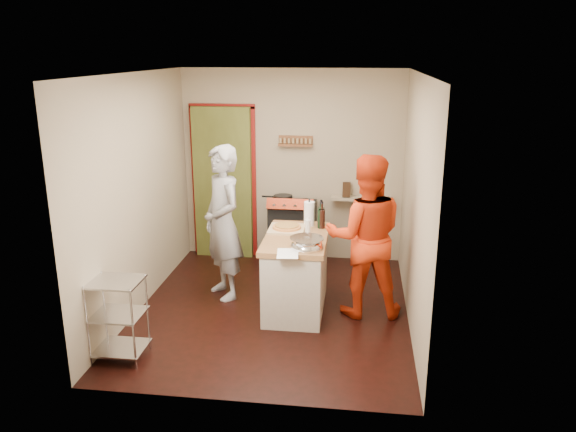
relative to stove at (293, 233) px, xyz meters
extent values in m
plane|color=black|center=(-0.05, -1.42, -0.45)|extent=(3.50, 3.50, 0.00)
cube|color=gray|center=(-0.05, 0.33, 0.85)|extent=(3.00, 0.04, 2.60)
cube|color=#565B23|center=(-1.00, 0.38, 0.60)|extent=(0.80, 0.40, 2.10)
cube|color=maroon|center=(-1.42, 0.31, 0.60)|extent=(0.06, 0.06, 2.10)
cube|color=maroon|center=(-0.58, 0.31, 0.60)|extent=(0.06, 0.06, 2.10)
cube|color=maroon|center=(-1.00, 0.31, 1.65)|extent=(0.90, 0.06, 0.06)
cube|color=brown|center=(0.00, 0.28, 1.15)|extent=(0.46, 0.09, 0.03)
cube|color=brown|center=(0.00, 0.32, 1.21)|extent=(0.46, 0.02, 0.12)
cube|color=olive|center=(0.00, 0.28, 1.21)|extent=(0.42, 0.04, 0.07)
cube|color=gray|center=(0.90, 0.23, 0.45)|extent=(0.80, 0.18, 0.04)
cube|color=black|center=(0.70, 0.23, 0.57)|extent=(0.10, 0.14, 0.22)
cube|color=gray|center=(-1.55, -1.42, 0.85)|extent=(0.04, 3.50, 2.60)
cube|color=gray|center=(1.45, -1.42, 0.85)|extent=(0.04, 3.50, 2.60)
cube|color=white|center=(-0.05, -1.42, 2.16)|extent=(3.00, 3.50, 0.02)
cube|color=black|center=(0.00, 0.01, -0.05)|extent=(0.60, 0.55, 0.80)
cube|color=black|center=(0.00, 0.01, 0.38)|extent=(0.60, 0.55, 0.06)
cube|color=maroon|center=(0.00, -0.27, 0.47)|extent=(0.60, 0.15, 0.17)
cylinder|color=black|center=(-0.15, 0.14, 0.46)|extent=(0.26, 0.26, 0.05)
cylinder|color=silver|center=(-1.55, -2.80, -0.05)|extent=(0.02, 0.02, 0.80)
cylinder|color=silver|center=(-1.11, -2.80, -0.05)|extent=(0.02, 0.02, 0.80)
cylinder|color=silver|center=(-1.55, -2.44, -0.05)|extent=(0.02, 0.02, 0.80)
cylinder|color=silver|center=(-1.11, -2.44, -0.05)|extent=(0.02, 0.02, 0.80)
cube|color=silver|center=(-1.33, -2.62, -0.35)|extent=(0.48, 0.40, 0.02)
cube|color=silver|center=(-1.33, -2.62, 0.00)|extent=(0.48, 0.40, 0.02)
cube|color=silver|center=(-1.33, -2.62, 0.33)|extent=(0.48, 0.40, 0.02)
cube|color=#B8B09D|center=(0.21, -1.36, -0.04)|extent=(0.62, 1.09, 0.81)
cube|color=#A46E3E|center=(0.21, -1.36, 0.39)|extent=(0.68, 1.15, 0.06)
cube|color=tan|center=(0.08, -1.16, 0.43)|extent=(0.40, 0.40, 0.02)
cylinder|color=#DE8D45|center=(0.08, -1.16, 0.46)|extent=(0.32, 0.32, 0.02)
ellipsoid|color=silver|center=(0.36, -1.73, 0.47)|extent=(0.35, 0.35, 0.11)
cylinder|color=white|center=(0.31, -0.95, 0.56)|extent=(0.12, 0.12, 0.28)
cylinder|color=silver|center=(0.33, -1.29, 0.50)|extent=(0.06, 0.06, 0.17)
cube|color=white|center=(0.18, -1.92, 0.42)|extent=(0.24, 0.32, 0.00)
cylinder|color=black|center=(0.45, -0.96, 0.57)|extent=(0.08, 0.08, 0.31)
cylinder|color=black|center=(0.46, -1.04, 0.57)|extent=(0.08, 0.08, 0.31)
cylinder|color=black|center=(0.45, -1.03, 0.57)|extent=(0.08, 0.08, 0.31)
imported|color=#ACACB1|center=(-0.68, -1.11, 0.46)|extent=(0.75, 0.79, 1.81)
imported|color=red|center=(0.95, -1.36, 0.45)|extent=(0.93, 0.76, 1.79)
camera|label=1|loc=(0.87, -7.14, 2.38)|focal=35.00mm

